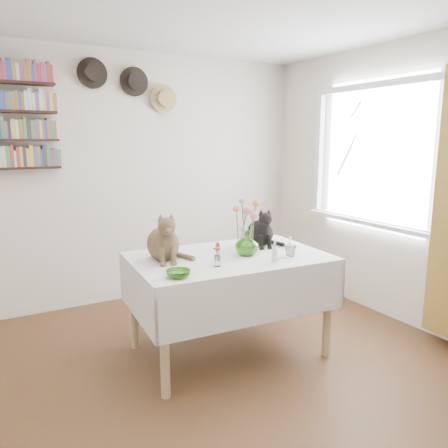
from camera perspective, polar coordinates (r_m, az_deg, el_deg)
room at (r=2.47m, az=2.10°, el=1.81°), size 4.08×4.58×2.58m
window at (r=4.35m, az=18.91°, el=7.11°), size 0.12×1.52×1.32m
dining_table at (r=3.37m, az=0.64°, el=-7.30°), size 1.52×1.03×0.78m
tabby_cat at (r=3.18m, az=-8.02°, el=-1.45°), size 0.29×0.35×0.37m
black_cat at (r=3.60m, az=4.74°, el=-0.28°), size 0.28×0.32×0.33m
flower_vase at (r=3.30m, az=3.01°, el=-2.55°), size 0.23×0.23×0.19m
green_bowl at (r=2.81m, az=-6.00°, el=-6.50°), size 0.16×0.16×0.05m
drinking_glass at (r=3.32m, az=8.65°, el=-3.49°), size 0.11×0.11×0.08m
candlestick at (r=3.15m, az=6.62°, el=-4.01°), size 0.05×0.05×0.16m
berry_jar at (r=3.02m, az=-0.89°, el=-4.01°), size 0.05×0.05×0.19m
porcelain_figurine at (r=3.60m, az=8.57°, el=-2.39°), size 0.05×0.05×0.09m
flower_bouquet at (r=3.27m, az=2.91°, el=1.76°), size 0.17×0.12×0.39m
wall_hats at (r=4.52m, az=-11.97°, el=17.38°), size 0.98×0.09×0.48m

